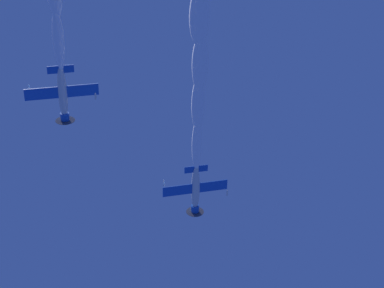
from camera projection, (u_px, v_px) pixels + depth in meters
airplane_lead at (196, 190)px, 72.60m from camera, size 7.80×7.08×2.62m
airplane_left_wingman at (63, 95)px, 65.96m from camera, size 7.80×7.08×2.62m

